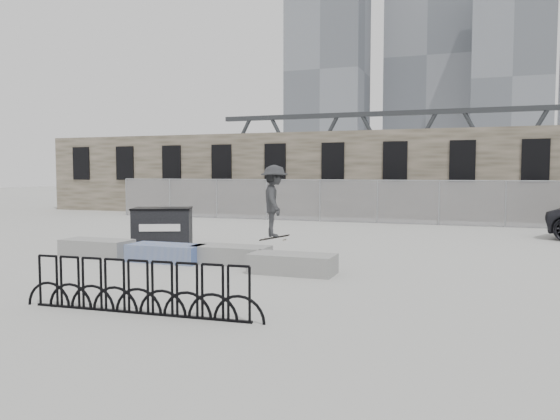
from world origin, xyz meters
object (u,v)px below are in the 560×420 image
(planter_offset, at_px, (292,263))
(dumpster, at_px, (162,226))
(planter_center_left, at_px, (166,252))
(bike_rack, at_px, (138,288))
(skateboarder, at_px, (274,201))
(planter_far_left, at_px, (97,247))
(planter_center_right, at_px, (231,254))

(planter_offset, relative_size, dumpster, 0.93)
(planter_center_left, relative_size, planter_offset, 1.00)
(dumpster, height_order, bike_rack, dumpster)
(skateboarder, bearing_deg, planter_offset, -171.60)
(planter_center_left, relative_size, skateboarder, 0.99)
(dumpster, bearing_deg, planter_far_left, -126.61)
(planter_far_left, relative_size, dumpster, 0.93)
(planter_far_left, bearing_deg, planter_center_left, -5.53)
(planter_offset, bearing_deg, planter_center_right, 158.12)
(planter_center_left, height_order, bike_rack, bike_rack)
(planter_far_left, height_order, planter_center_left, same)
(skateboarder, bearing_deg, planter_center_right, 101.39)
(planter_center_left, bearing_deg, planter_offset, -7.29)
(bike_rack, height_order, skateboarder, skateboarder)
(planter_center_left, bearing_deg, planter_center_right, 10.01)
(planter_far_left, xyz_separation_m, planter_center_right, (4.14, 0.08, 0.00))
(planter_far_left, bearing_deg, dumpster, 76.61)
(planter_center_left, distance_m, dumpster, 3.29)
(planter_center_right, xyz_separation_m, dumpster, (-3.55, 2.42, 0.37))
(planter_far_left, distance_m, planter_offset, 6.12)
(planter_center_left, distance_m, planter_offset, 3.72)
(bike_rack, bearing_deg, planter_center_left, 116.67)
(dumpster, bearing_deg, bike_rack, -83.99)
(planter_far_left, distance_m, planter_center_left, 2.41)
(planter_far_left, distance_m, planter_center_right, 4.14)
(skateboarder, bearing_deg, dumpster, 43.60)
(dumpster, bearing_deg, planter_offset, -53.44)
(planter_offset, bearing_deg, bike_rack, -106.44)
(dumpster, distance_m, skateboarder, 4.91)
(dumpster, bearing_deg, planter_center_right, -57.50)
(planter_far_left, xyz_separation_m, planter_offset, (6.08, -0.70, 0.00))
(dumpster, xyz_separation_m, bike_rack, (4.21, -7.53, -0.18))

